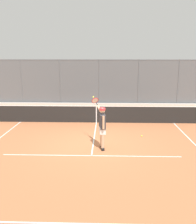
% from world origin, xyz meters
% --- Properties ---
extents(ground_plane, '(60.00, 60.00, 0.00)m').
position_xyz_m(ground_plane, '(0.00, 0.00, 0.00)').
color(ground_plane, '#B76B42').
extents(court_line_markings, '(8.56, 8.56, 0.01)m').
position_xyz_m(court_line_markings, '(0.00, 1.56, 0.00)').
color(court_line_markings, white).
rests_on(court_line_markings, ground).
extents(fence_backdrop, '(20.47, 1.37, 3.36)m').
position_xyz_m(fence_backdrop, '(0.00, -9.34, 1.48)').
color(fence_backdrop, '#565B60').
rests_on(fence_backdrop, ground).
extents(tennis_net, '(11.00, 0.09, 1.07)m').
position_xyz_m(tennis_net, '(0.00, -3.52, 0.49)').
color(tennis_net, '#2D2D2D').
rests_on(tennis_net, ground).
extents(tennis_player, '(0.63, 1.34, 1.96)m').
position_xyz_m(tennis_player, '(-0.38, 0.42, 0.98)').
color(tennis_player, black).
rests_on(tennis_player, ground).
extents(tennis_ball_near_net, '(0.07, 0.07, 0.07)m').
position_xyz_m(tennis_ball_near_net, '(-2.17, -1.13, 0.03)').
color(tennis_ball_near_net, '#D6E042').
rests_on(tennis_ball_near_net, ground).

